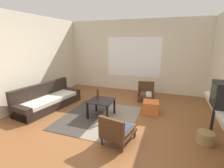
# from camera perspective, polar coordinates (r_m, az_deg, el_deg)

# --- Properties ---
(ground_plane) EXTENTS (7.80, 7.80, 0.00)m
(ground_plane) POSITION_cam_1_polar(r_m,az_deg,el_deg) (4.06, -2.82, -13.87)
(ground_plane) COLOR brown
(far_wall_with_window) EXTENTS (5.60, 0.13, 2.70)m
(far_wall_with_window) POSITION_cam_1_polar(r_m,az_deg,el_deg) (6.51, 7.53, 9.47)
(far_wall_with_window) COLOR beige
(far_wall_with_window) RESTS_ON ground
(side_wall_left) EXTENTS (0.12, 6.60, 2.70)m
(side_wall_left) POSITION_cam_1_polar(r_m,az_deg,el_deg) (5.43, -28.75, 6.73)
(side_wall_left) COLOR beige
(side_wall_left) RESTS_ON ground
(area_rug) EXTENTS (1.88, 2.01, 0.01)m
(area_rug) POSITION_cam_1_polar(r_m,az_deg,el_deg) (4.40, -4.38, -11.41)
(area_rug) COLOR #38332D
(area_rug) RESTS_ON ground
(couch) EXTENTS (1.02, 2.06, 0.71)m
(couch) POSITION_cam_1_polar(r_m,az_deg,el_deg) (5.28, -21.26, -5.30)
(couch) COLOR black
(couch) RESTS_ON ground
(coffee_table) EXTENTS (0.62, 0.60, 0.45)m
(coffee_table) POSITION_cam_1_polar(r_m,az_deg,el_deg) (4.32, -3.72, -6.63)
(coffee_table) COLOR black
(coffee_table) RESTS_ON ground
(armchair_by_window) EXTENTS (0.61, 0.62, 0.59)m
(armchair_by_window) POSITION_cam_1_polar(r_m,az_deg,el_deg) (5.67, 11.60, -2.70)
(armchair_by_window) COLOR #472D19
(armchair_by_window) RESTS_ON ground
(armchair_striped_foreground) EXTENTS (0.64, 0.73, 0.61)m
(armchair_striped_foreground) POSITION_cam_1_polar(r_m,az_deg,el_deg) (3.30, 1.63, -15.86)
(armchair_striped_foreground) COLOR #472D19
(armchair_striped_foreground) RESTS_ON ground
(ottoman_orange) EXTENTS (0.46, 0.46, 0.34)m
(ottoman_orange) POSITION_cam_1_polar(r_m,az_deg,el_deg) (4.69, 13.20, -7.82)
(ottoman_orange) COLOR #D1662D
(ottoman_orange) RESTS_ON ground
(clay_vase) EXTENTS (0.23, 0.23, 0.31)m
(clay_vase) POSITION_cam_1_polar(r_m,az_deg,el_deg) (3.77, 33.87, -2.57)
(clay_vase) COLOR brown
(clay_vase) RESTS_ON console_shelf
(glass_bottle) EXTENTS (0.07, 0.07, 0.31)m
(glass_bottle) POSITION_cam_1_polar(r_m,az_deg,el_deg) (4.35, -4.95, -3.47)
(glass_bottle) COLOR #5B2319
(glass_bottle) RESTS_ON coffee_table
(wicker_basket) EXTENTS (0.31, 0.31, 0.23)m
(wicker_basket) POSITION_cam_1_polar(r_m,az_deg,el_deg) (3.84, 29.50, -15.79)
(wicker_basket) COLOR #9E7A4C
(wicker_basket) RESTS_ON ground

